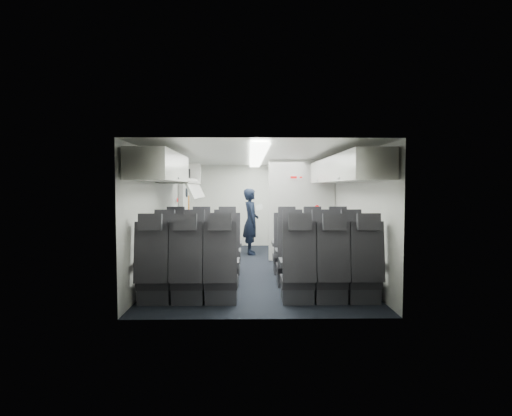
{
  "coord_description": "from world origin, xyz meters",
  "views": [
    {
      "loc": [
        -0.14,
        -7.68,
        1.57
      ],
      "look_at": [
        0.0,
        0.4,
        1.15
      ],
      "focal_mm": 28.0,
      "sensor_mm": 36.0,
      "label": 1
    }
  ],
  "objects_px": {
    "boarding_door": "(184,214)",
    "seat_row_rear": "(260,274)",
    "flight_attendant": "(251,221)",
    "carry_on_bag": "(179,175)",
    "seat_row_mid": "(258,261)",
    "galley_unit": "(291,211)",
    "seat_row_front": "(257,252)"
  },
  "relations": [
    {
      "from": "galley_unit",
      "to": "carry_on_bag",
      "type": "relative_size",
      "value": 4.85
    },
    {
      "from": "seat_row_front",
      "to": "seat_row_rear",
      "type": "bearing_deg",
      "value": -90.0
    },
    {
      "from": "seat_row_front",
      "to": "boarding_door",
      "type": "relative_size",
      "value": 1.79
    },
    {
      "from": "seat_row_front",
      "to": "flight_attendant",
      "type": "distance_m",
      "value": 2.21
    },
    {
      "from": "seat_row_rear",
      "to": "galley_unit",
      "type": "relative_size",
      "value": 1.75
    },
    {
      "from": "seat_row_front",
      "to": "seat_row_rear",
      "type": "relative_size",
      "value": 1.0
    },
    {
      "from": "seat_row_rear",
      "to": "flight_attendant",
      "type": "xyz_separation_m",
      "value": [
        -0.1,
        3.98,
        0.37
      ]
    },
    {
      "from": "flight_attendant",
      "to": "boarding_door",
      "type": "bearing_deg",
      "value": 86.39
    },
    {
      "from": "seat_row_mid",
      "to": "boarding_door",
      "type": "xyz_separation_m",
      "value": [
        -1.64,
        2.99,
        0.55
      ]
    },
    {
      "from": "flight_attendant",
      "to": "seat_row_mid",
      "type": "bearing_deg",
      "value": 174.76
    },
    {
      "from": "galley_unit",
      "to": "flight_attendant",
      "type": "xyz_separation_m",
      "value": [
        -1.05,
        -1.07,
        -0.18
      ]
    },
    {
      "from": "boarding_door",
      "to": "carry_on_bag",
      "type": "bearing_deg",
      "value": -83.64
    },
    {
      "from": "flight_attendant",
      "to": "carry_on_bag",
      "type": "height_order",
      "value": "carry_on_bag"
    },
    {
      "from": "boarding_door",
      "to": "seat_row_mid",
      "type": "bearing_deg",
      "value": -61.23
    },
    {
      "from": "carry_on_bag",
      "to": "flight_attendant",
      "type": "bearing_deg",
      "value": 42.13
    },
    {
      "from": "seat_row_mid",
      "to": "flight_attendant",
      "type": "bearing_deg",
      "value": 91.84
    },
    {
      "from": "seat_row_front",
      "to": "galley_unit",
      "type": "height_order",
      "value": "galley_unit"
    },
    {
      "from": "flight_attendant",
      "to": "carry_on_bag",
      "type": "relative_size",
      "value": 3.94
    },
    {
      "from": "carry_on_bag",
      "to": "boarding_door",
      "type": "bearing_deg",
      "value": 82.14
    },
    {
      "from": "boarding_door",
      "to": "carry_on_bag",
      "type": "xyz_separation_m",
      "value": [
        0.21,
        -1.9,
        0.83
      ]
    },
    {
      "from": "galley_unit",
      "to": "carry_on_bag",
      "type": "height_order",
      "value": "carry_on_bag"
    },
    {
      "from": "carry_on_bag",
      "to": "seat_row_front",
      "type": "bearing_deg",
      "value": -21.56
    },
    {
      "from": "seat_row_mid",
      "to": "seat_row_front",
      "type": "bearing_deg",
      "value": 90.0
    },
    {
      "from": "seat_row_front",
      "to": "galley_unit",
      "type": "relative_size",
      "value": 1.75
    },
    {
      "from": "seat_row_front",
      "to": "flight_attendant",
      "type": "height_order",
      "value": "flight_attendant"
    },
    {
      "from": "seat_row_rear",
      "to": "carry_on_bag",
      "type": "distance_m",
      "value": 2.81
    },
    {
      "from": "boarding_door",
      "to": "carry_on_bag",
      "type": "relative_size",
      "value": 4.75
    },
    {
      "from": "seat_row_mid",
      "to": "seat_row_rear",
      "type": "bearing_deg",
      "value": -90.0
    },
    {
      "from": "boarding_door",
      "to": "seat_row_rear",
      "type": "bearing_deg",
      "value": -67.13
    },
    {
      "from": "seat_row_front",
      "to": "boarding_door",
      "type": "xyz_separation_m",
      "value": [
        -1.64,
        2.09,
        0.55
      ]
    },
    {
      "from": "galley_unit",
      "to": "boarding_door",
      "type": "height_order",
      "value": "galley_unit"
    },
    {
      "from": "boarding_door",
      "to": "flight_attendant",
      "type": "distance_m",
      "value": 1.55
    }
  ]
}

